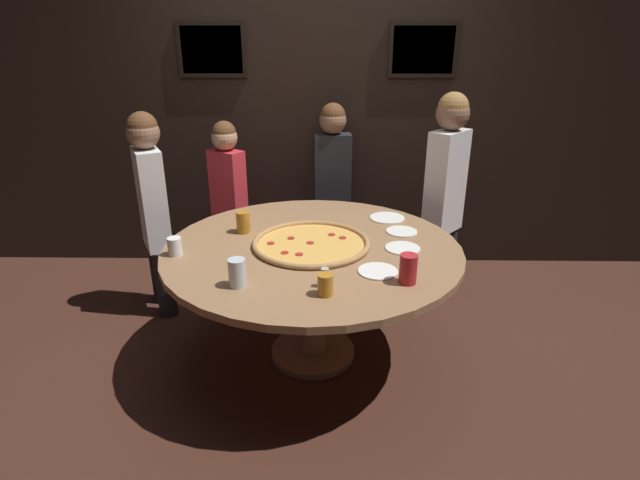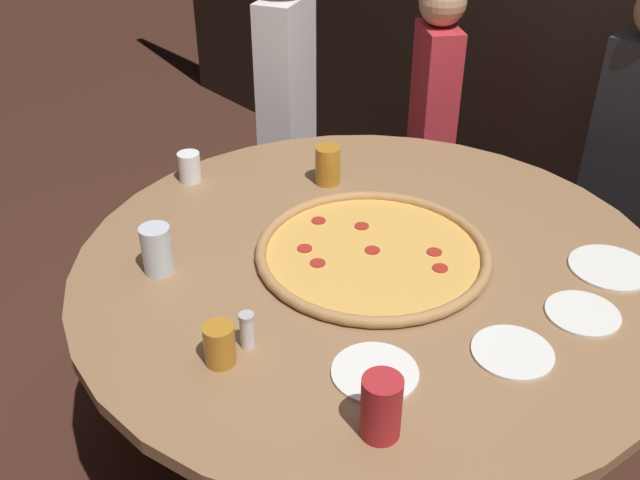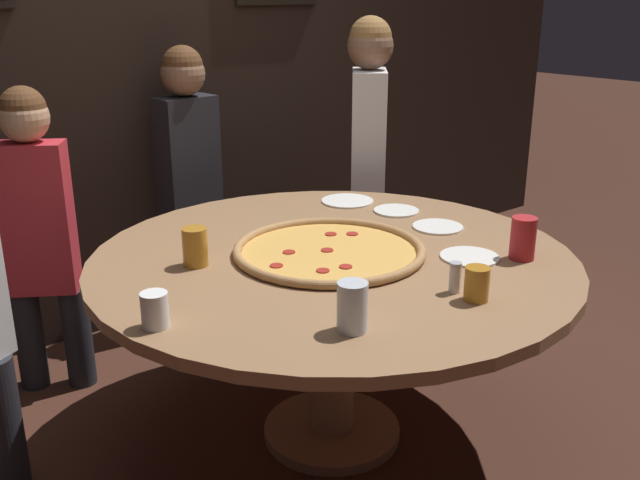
{
  "view_description": "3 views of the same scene",
  "coord_description": "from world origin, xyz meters",
  "px_view_note": "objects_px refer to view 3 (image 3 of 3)",
  "views": [
    {
      "loc": [
        0.08,
        -2.62,
        1.87
      ],
      "look_at": [
        0.04,
        -0.09,
        0.82
      ],
      "focal_mm": 28.0,
      "sensor_mm": 36.0,
      "label": 1
    },
    {
      "loc": [
        1.18,
        -1.22,
        1.89
      ],
      "look_at": [
        -0.12,
        -0.09,
        0.78
      ],
      "focal_mm": 40.0,
      "sensor_mm": 36.0,
      "label": 2
    },
    {
      "loc": [
        -1.52,
        -1.79,
        1.61
      ],
      "look_at": [
        -0.1,
        -0.05,
        0.83
      ],
      "focal_mm": 40.0,
      "sensor_mm": 36.0,
      "label": 3
    }
  ],
  "objects_px": {
    "drink_cup_front_edge": "(195,247)",
    "drink_cup_beside_pizza": "(352,307)",
    "dining_table": "(333,285)",
    "drink_cup_near_right": "(523,238)",
    "drink_cup_near_left": "(477,284)",
    "diner_far_right": "(189,172)",
    "white_plate_beside_cup": "(347,201)",
    "diner_side_left": "(39,225)",
    "white_plate_near_front": "(396,211)",
    "diner_far_left": "(368,150)",
    "drink_cup_centre_back": "(155,310)",
    "condiment_shaker": "(455,277)",
    "white_plate_far_back": "(470,257)",
    "white_plate_left_side": "(438,227)",
    "giant_pizza": "(329,250)"
  },
  "relations": [
    {
      "from": "drink_cup_near_left",
      "to": "drink_cup_front_edge",
      "type": "bearing_deg",
      "value": 122.78
    },
    {
      "from": "condiment_shaker",
      "to": "dining_table",
      "type": "bearing_deg",
      "value": 98.59
    },
    {
      "from": "drink_cup_centre_back",
      "to": "diner_far_right",
      "type": "bearing_deg",
      "value": 57.52
    },
    {
      "from": "diner_far_left",
      "to": "drink_cup_centre_back",
      "type": "bearing_deg",
      "value": -18.57
    },
    {
      "from": "diner_far_left",
      "to": "drink_cup_near_right",
      "type": "bearing_deg",
      "value": 22.18
    },
    {
      "from": "condiment_shaker",
      "to": "white_plate_far_back",
      "type": "bearing_deg",
      "value": 31.2
    },
    {
      "from": "dining_table",
      "to": "diner_far_right",
      "type": "bearing_deg",
      "value": 84.39
    },
    {
      "from": "diner_far_left",
      "to": "diner_far_right",
      "type": "relative_size",
      "value": 1.09
    },
    {
      "from": "drink_cup_near_right",
      "to": "diner_far_right",
      "type": "distance_m",
      "value": 1.72
    },
    {
      "from": "white_plate_left_side",
      "to": "white_plate_near_front",
      "type": "distance_m",
      "value": 0.26
    },
    {
      "from": "drink_cup_near_right",
      "to": "white_plate_near_front",
      "type": "relative_size",
      "value": 0.79
    },
    {
      "from": "dining_table",
      "to": "giant_pizza",
      "type": "bearing_deg",
      "value": 120.86
    },
    {
      "from": "diner_far_right",
      "to": "drink_cup_front_edge",
      "type": "bearing_deg",
      "value": 56.21
    },
    {
      "from": "drink_cup_centre_back",
      "to": "white_plate_near_front",
      "type": "relative_size",
      "value": 0.53
    },
    {
      "from": "white_plate_beside_cup",
      "to": "dining_table",
      "type": "bearing_deg",
      "value": -135.54
    },
    {
      "from": "white_plate_beside_cup",
      "to": "white_plate_far_back",
      "type": "height_order",
      "value": "same"
    },
    {
      "from": "drink_cup_near_right",
      "to": "condiment_shaker",
      "type": "height_order",
      "value": "drink_cup_near_right"
    },
    {
      "from": "drink_cup_near_left",
      "to": "diner_far_right",
      "type": "xyz_separation_m",
      "value": [
        0.04,
        1.81,
        -0.01
      ]
    },
    {
      "from": "white_plate_left_side",
      "to": "diner_far_right",
      "type": "distance_m",
      "value": 1.32
    },
    {
      "from": "drink_cup_centre_back",
      "to": "diner_far_left",
      "type": "height_order",
      "value": "diner_far_left"
    },
    {
      "from": "drink_cup_beside_pizza",
      "to": "diner_far_left",
      "type": "distance_m",
      "value": 1.83
    },
    {
      "from": "drink_cup_near_right",
      "to": "condiment_shaker",
      "type": "xyz_separation_m",
      "value": [
        -0.4,
        -0.05,
        -0.03
      ]
    },
    {
      "from": "dining_table",
      "to": "drink_cup_beside_pizza",
      "type": "relative_size",
      "value": 12.13
    },
    {
      "from": "white_plate_beside_cup",
      "to": "condiment_shaker",
      "type": "relative_size",
      "value": 2.35
    },
    {
      "from": "white_plate_near_front",
      "to": "diner_far_left",
      "type": "xyz_separation_m",
      "value": [
        0.39,
        0.6,
        0.11
      ]
    },
    {
      "from": "dining_table",
      "to": "diner_side_left",
      "type": "distance_m",
      "value": 1.24
    },
    {
      "from": "dining_table",
      "to": "diner_far_left",
      "type": "xyz_separation_m",
      "value": [
        0.93,
        0.82,
        0.23
      ]
    },
    {
      "from": "white_plate_beside_cup",
      "to": "white_plate_far_back",
      "type": "xyz_separation_m",
      "value": [
        -0.13,
        -0.8,
        0.0
      ]
    },
    {
      "from": "drink_cup_beside_pizza",
      "to": "white_plate_far_back",
      "type": "height_order",
      "value": "drink_cup_beside_pizza"
    },
    {
      "from": "drink_cup_near_left",
      "to": "drink_cup_centre_back",
      "type": "bearing_deg",
      "value": 152.0
    },
    {
      "from": "drink_cup_near_left",
      "to": "white_plate_left_side",
      "type": "relative_size",
      "value": 0.53
    },
    {
      "from": "drink_cup_centre_back",
      "to": "condiment_shaker",
      "type": "xyz_separation_m",
      "value": [
        0.82,
        -0.36,
        -0.0
      ]
    },
    {
      "from": "drink_cup_near_right",
      "to": "drink_cup_front_edge",
      "type": "distance_m",
      "value": 1.12
    },
    {
      "from": "dining_table",
      "to": "condiment_shaker",
      "type": "bearing_deg",
      "value": -81.41
    },
    {
      "from": "drink_cup_centre_back",
      "to": "diner_side_left",
      "type": "bearing_deg",
      "value": 86.48
    },
    {
      "from": "drink_cup_beside_pizza",
      "to": "diner_side_left",
      "type": "height_order",
      "value": "diner_side_left"
    },
    {
      "from": "drink_cup_front_edge",
      "to": "white_plate_beside_cup",
      "type": "bearing_deg",
      "value": 15.96
    },
    {
      "from": "white_plate_near_front",
      "to": "diner_far_left",
      "type": "bearing_deg",
      "value": 57.1
    },
    {
      "from": "dining_table",
      "to": "white_plate_left_side",
      "type": "distance_m",
      "value": 0.53
    },
    {
      "from": "giant_pizza",
      "to": "white_plate_far_back",
      "type": "bearing_deg",
      "value": -43.95
    },
    {
      "from": "drink_cup_front_edge",
      "to": "white_plate_far_back",
      "type": "distance_m",
      "value": 0.94
    },
    {
      "from": "diner_side_left",
      "to": "white_plate_beside_cup",
      "type": "bearing_deg",
      "value": -173.18
    },
    {
      "from": "drink_cup_centre_back",
      "to": "white_plate_far_back",
      "type": "xyz_separation_m",
      "value": [
        1.09,
        -0.19,
        -0.05
      ]
    },
    {
      "from": "drink_cup_near_left",
      "to": "diner_side_left",
      "type": "relative_size",
      "value": 0.08
    },
    {
      "from": "drink_cup_front_edge",
      "to": "white_plate_near_front",
      "type": "distance_m",
      "value": 0.97
    },
    {
      "from": "giant_pizza",
      "to": "diner_side_left",
      "type": "relative_size",
      "value": 0.53
    },
    {
      "from": "drink_cup_near_left",
      "to": "white_plate_beside_cup",
      "type": "xyz_separation_m",
      "value": [
        0.4,
        1.04,
        -0.05
      ]
    },
    {
      "from": "drink_cup_centre_back",
      "to": "condiment_shaker",
      "type": "relative_size",
      "value": 1.04
    },
    {
      "from": "drink_cup_front_edge",
      "to": "drink_cup_beside_pizza",
      "type": "xyz_separation_m",
      "value": [
        0.08,
        -0.7,
        0.0
      ]
    },
    {
      "from": "drink_cup_front_edge",
      "to": "diner_side_left",
      "type": "bearing_deg",
      "value": 106.77
    }
  ]
}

